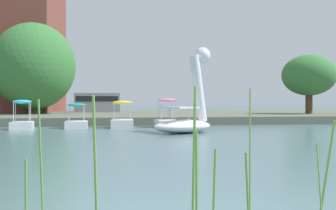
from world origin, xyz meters
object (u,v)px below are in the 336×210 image
object	(u,v)px
pedal_boat_pink	(167,119)
tree_sapling_by_fence	(309,75)
pedal_boat_cyan	(22,121)
pedal_boat_teal	(77,120)
tree_willow_near_path	(34,66)
parked_van	(98,102)
swan_boat	(187,112)
pedal_boat_yellow	(122,120)

from	to	relation	value
pedal_boat_pink	tree_sapling_by_fence	xyz separation A→B (m)	(12.79, 8.04, 3.09)
pedal_boat_cyan	tree_sapling_by_fence	bearing A→B (deg)	22.54
pedal_boat_teal	pedal_boat_cyan	xyz separation A→B (m)	(-2.72, -0.59, 0.03)
tree_willow_near_path	parked_van	xyz separation A→B (m)	(4.95, 5.88, -2.79)
tree_willow_near_path	tree_sapling_by_fence	xyz separation A→B (m)	(21.58, -3.20, -0.70)
pedal_boat_cyan	tree_willow_near_path	bearing A→B (deg)	95.62
pedal_boat_teal	tree_sapling_by_fence	world-z (taller)	tree_sapling_by_fence
pedal_boat_cyan	tree_sapling_by_fence	world-z (taller)	tree_sapling_by_fence
pedal_boat_pink	tree_sapling_by_fence	distance (m)	15.42
parked_van	tree_sapling_by_fence	bearing A→B (deg)	-28.61
pedal_boat_pink	parked_van	world-z (taller)	parked_van
swan_boat	tree_sapling_by_fence	xyz separation A→B (m)	(12.52, 12.22, 2.61)
pedal_boat_yellow	pedal_boat_teal	world-z (taller)	pedal_boat_yellow
pedal_boat_cyan	pedal_boat_pink	bearing A→B (deg)	3.31
pedal_boat_cyan	parked_van	xyz separation A→B (m)	(3.80, 17.55, 1.02)
pedal_boat_pink	pedal_boat_yellow	world-z (taller)	pedal_boat_pink
pedal_boat_teal	tree_sapling_by_fence	size ratio (longest dim) A/B	0.36
tree_sapling_by_fence	pedal_boat_teal	bearing A→B (deg)	-155.98
swan_boat	parked_van	distance (m)	21.69
tree_sapling_by_fence	parked_van	size ratio (longest dim) A/B	1.26
pedal_boat_pink	pedal_boat_cyan	size ratio (longest dim) A/B	1.06
pedal_boat_pink	parked_van	bearing A→B (deg)	102.68
swan_boat	pedal_boat_teal	distance (m)	6.78
pedal_boat_yellow	pedal_boat_pink	bearing A→B (deg)	2.63
pedal_boat_pink	pedal_boat_teal	size ratio (longest dim) A/B	1.04
tree_willow_near_path	pedal_boat_yellow	bearing A→B (deg)	-60.92
pedal_boat_pink	pedal_boat_yellow	xyz separation A→B (m)	(-2.49, -0.11, -0.06)
pedal_boat_yellow	tree_willow_near_path	distance (m)	13.54
pedal_boat_cyan	parked_van	bearing A→B (deg)	77.80
parked_van	pedal_boat_pink	bearing A→B (deg)	-77.32
pedal_boat_pink	tree_sapling_by_fence	bearing A→B (deg)	32.15
tree_willow_near_path	swan_boat	bearing A→B (deg)	-59.54
pedal_boat_yellow	pedal_boat_teal	bearing A→B (deg)	173.94
pedal_boat_teal	parked_van	distance (m)	17.03
swan_boat	tree_willow_near_path	world-z (taller)	tree_willow_near_path
tree_sapling_by_fence	parked_van	bearing A→B (deg)	151.39
pedal_boat_teal	tree_sapling_by_fence	distance (m)	19.64
pedal_boat_teal	tree_willow_near_path	world-z (taller)	tree_willow_near_path
pedal_boat_yellow	tree_sapling_by_fence	bearing A→B (deg)	28.09
swan_boat	pedal_boat_pink	size ratio (longest dim) A/B	2.00
pedal_boat_yellow	pedal_boat_cyan	world-z (taller)	pedal_boat_cyan
swan_boat	pedal_boat_teal	world-z (taller)	swan_boat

